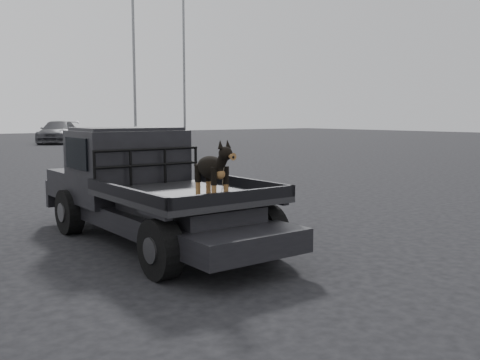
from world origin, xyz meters
TOP-DOWN VIEW (x-y plane):
  - ground at (0.00, 0.00)m, footprint 120.00×120.00m
  - flatbed_ute at (0.70, 1.85)m, footprint 2.00×5.40m
  - ute_cab at (0.70, 2.80)m, footprint 1.72×1.30m
  - headache_rack at (0.70, 2.05)m, footprint 1.80×0.08m
  - dog at (0.55, 0.03)m, footprint 0.32×0.60m
  - distant_car_b at (9.83, 34.23)m, footprint 4.83×6.03m
  - floodlight_mid at (12.99, 27.88)m, footprint 1.08×0.28m
  - floodlight_far at (18.53, 30.66)m, footprint 1.08×0.28m

SIDE VIEW (x-z plane):
  - ground at x=0.00m, z-range 0.00..0.00m
  - flatbed_ute at x=0.70m, z-range 0.00..0.92m
  - distant_car_b at x=9.83m, z-range 0.00..1.64m
  - headache_rack at x=0.70m, z-range 0.92..1.47m
  - dog at x=0.55m, z-range 0.92..1.66m
  - ute_cab at x=0.70m, z-range 0.92..1.80m
  - floodlight_mid at x=12.99m, z-range 0.60..13.82m
  - floodlight_far at x=18.53m, z-range 0.60..15.55m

